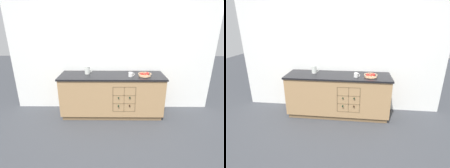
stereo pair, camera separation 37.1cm
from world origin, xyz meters
TOP-DOWN VIEW (x-y plane):
  - ground_plane at (0.00, 0.00)m, footprint 14.00×14.00m
  - back_wall at (0.00, 0.38)m, footprint 4.55×0.06m
  - kitchen_island at (0.00, -0.00)m, footprint 2.19×0.68m
  - fruit_bowl at (0.67, -0.09)m, footprint 0.27×0.27m
  - white_pitcher at (-0.52, 0.08)m, footprint 0.17×0.11m
  - ceramic_mug at (0.38, -0.10)m, footprint 0.12×0.09m

SIDE VIEW (x-z plane):
  - ground_plane at x=0.00m, z-range 0.00..0.00m
  - kitchen_island at x=0.00m, z-range 0.01..0.93m
  - fruit_bowl at x=0.67m, z-range 0.92..1.00m
  - ceramic_mug at x=0.38m, z-range 0.92..1.00m
  - white_pitcher at x=-0.52m, z-range 0.92..1.09m
  - back_wall at x=0.00m, z-range 0.00..2.55m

